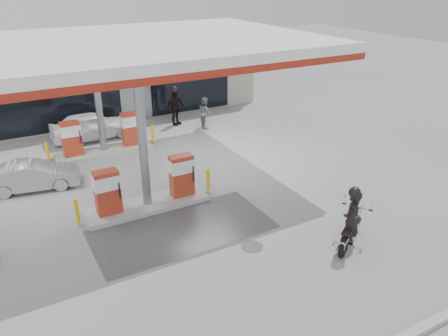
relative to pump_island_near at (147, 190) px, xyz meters
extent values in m
plane|color=gray|center=(0.00, -2.00, -0.71)|extent=(90.00, 90.00, 0.00)
cube|color=#4C4C4F|center=(0.50, -2.00, -0.71)|extent=(6.00, 3.00, 0.00)
cylinder|color=#38383A|center=(2.00, -4.00, -0.71)|extent=(0.70, 0.70, 0.01)
cube|color=#B0AA93|center=(0.00, 14.00, 1.29)|extent=(22.00, 8.00, 4.00)
cube|color=black|center=(0.00, 9.97, 0.69)|extent=(18.00, 0.10, 2.60)
cube|color=maroon|center=(0.00, 9.90, 2.79)|extent=(22.00, 0.25, 1.00)
cube|color=navy|center=(7.00, 9.85, 2.79)|extent=(3.50, 0.12, 0.80)
cube|color=gray|center=(3.00, 9.93, 0.39)|extent=(1.80, 0.14, 2.20)
cube|color=silver|center=(0.00, 3.00, 4.59)|extent=(16.00, 10.00, 0.60)
cube|color=maroon|center=(0.00, -1.95, 4.41)|extent=(16.00, 0.12, 0.24)
cube|color=maroon|center=(0.00, 7.95, 4.41)|extent=(16.00, 0.12, 0.24)
cylinder|color=gray|center=(0.00, 0.00, 1.88)|extent=(0.32, 0.32, 5.00)
cylinder|color=gray|center=(0.00, 6.00, 1.88)|extent=(0.32, 0.32, 5.00)
cube|color=#9E9E99|center=(0.00, 0.00, -0.62)|extent=(4.50, 1.30, 0.18)
cube|color=maroon|center=(-1.40, 0.00, 0.27)|extent=(0.85, 0.48, 1.60)
cube|color=maroon|center=(1.40, 0.00, 0.27)|extent=(0.85, 0.48, 1.60)
cube|color=silver|center=(-1.40, 0.00, 0.67)|extent=(0.88, 0.52, 0.50)
cube|color=silver|center=(1.40, 0.00, 0.67)|extent=(0.88, 0.52, 0.50)
cylinder|color=gold|center=(-2.50, 0.00, -0.17)|extent=(0.14, 0.14, 0.90)
cylinder|color=gold|center=(2.50, 0.00, -0.17)|extent=(0.14, 0.14, 0.90)
cube|color=#9E9E99|center=(0.00, 6.00, -0.62)|extent=(4.50, 1.30, 0.18)
cube|color=maroon|center=(-1.40, 6.00, 0.27)|extent=(0.85, 0.48, 1.60)
cube|color=maroon|center=(1.40, 6.00, 0.27)|extent=(0.85, 0.48, 1.60)
cube|color=silver|center=(-1.40, 6.00, 0.67)|extent=(0.88, 0.52, 0.50)
cube|color=silver|center=(1.40, 6.00, 0.67)|extent=(0.88, 0.52, 0.50)
cylinder|color=gold|center=(-2.50, 6.00, -0.17)|extent=(0.14, 0.14, 0.90)
cylinder|color=gold|center=(2.50, 6.00, -0.17)|extent=(0.14, 0.14, 0.90)
torus|color=black|center=(5.42, -5.01, -0.38)|extent=(0.65, 0.47, 0.66)
torus|color=black|center=(4.11, -5.79, -0.38)|extent=(0.65, 0.47, 0.66)
cube|color=gray|center=(4.80, -5.37, -0.29)|extent=(0.52, 0.46, 0.33)
cube|color=black|center=(4.66, -5.46, -0.18)|extent=(0.91, 0.61, 0.09)
ellipsoid|color=black|center=(4.94, -5.29, 0.07)|extent=(0.71, 0.62, 0.31)
cube|color=black|center=(4.47, -5.57, 0.00)|extent=(0.66, 0.54, 0.11)
cylinder|color=silver|center=(5.23, -5.12, 0.40)|extent=(0.47, 0.74, 0.04)
sphere|color=silver|center=(5.34, -5.05, 0.26)|extent=(0.20, 0.20, 0.20)
cylinder|color=silver|center=(4.24, -5.52, -0.40)|extent=(0.90, 0.59, 0.09)
imported|color=black|center=(4.62, -5.48, 0.28)|extent=(0.86, 0.73, 1.99)
imported|color=white|center=(0.02, 8.20, 0.00)|extent=(4.21, 1.84, 1.41)
imported|color=slate|center=(5.92, 7.00, 0.15)|extent=(0.81, 0.95, 1.71)
imported|color=gray|center=(-3.42, 3.60, -0.13)|extent=(3.66, 1.80, 1.15)
imported|color=#5B1B14|center=(8.34, 12.00, -0.07)|extent=(5.09, 3.69, 1.29)
imported|color=black|center=(4.67, 8.20, 0.32)|extent=(1.31, 0.93, 2.07)
camera|label=1|loc=(-4.38, -13.64, 7.28)|focal=35.00mm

